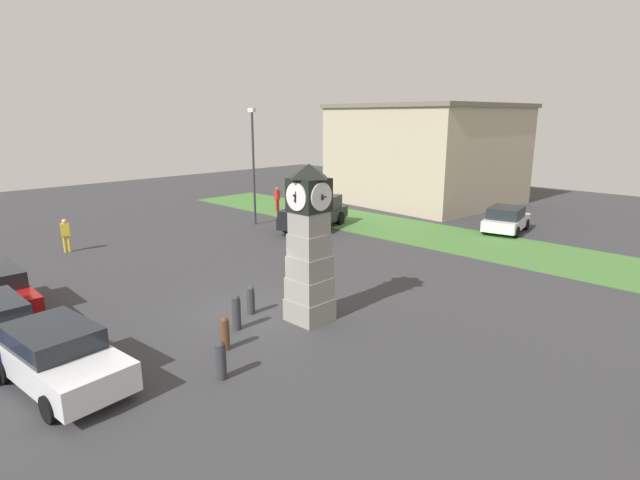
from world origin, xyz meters
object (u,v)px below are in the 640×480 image
at_px(bollard_end_row, 221,360).
at_px(street_lamp_near_road, 253,159).
at_px(clock_tower, 309,249).
at_px(pedestrian_near_bench, 66,233).
at_px(car_silver_hatch, 506,219).
at_px(pedestrian_crossing_lot, 277,198).
at_px(bollard_far_row, 225,333).
at_px(bollard_mid_row, 236,312).
at_px(pickup_truck, 315,213).
at_px(bollard_near_tower, 251,300).
at_px(car_by_building, 59,356).

distance_m(bollard_end_row, street_lamp_near_road, 19.12).
height_order(clock_tower, pedestrian_near_bench, clock_tower).
relative_size(car_silver_hatch, pedestrian_near_bench, 2.54).
bearing_deg(pedestrian_crossing_lot, clock_tower, -37.55).
distance_m(bollard_far_row, car_silver_hatch, 20.08).
xyz_separation_m(bollard_mid_row, bollard_far_row, (0.90, -1.06, -0.08)).
bearing_deg(clock_tower, bollard_far_row, -93.30).
bearing_deg(car_silver_hatch, clock_tower, -86.32).
bearing_deg(pickup_truck, pedestrian_near_bench, -111.76).
height_order(pedestrian_crossing_lot, street_lamp_near_road, street_lamp_near_road).
height_order(bollard_far_row, pedestrian_near_bench, pedestrian_near_bench).
bearing_deg(bollard_far_row, street_lamp_near_road, 138.92).
bearing_deg(car_silver_hatch, pickup_truck, -140.60).
bearing_deg(bollard_end_row, car_silver_hatch, 95.98).
bearing_deg(pedestrian_near_bench, bollard_near_tower, 6.56).
bearing_deg(bollard_far_row, bollard_mid_row, 130.34).
xyz_separation_m(bollard_near_tower, car_by_building, (0.32, -6.17, 0.27)).
distance_m(clock_tower, bollard_mid_row, 3.03).
bearing_deg(bollard_mid_row, street_lamp_near_road, 139.67).
distance_m(bollard_mid_row, bollard_end_row, 3.05).
relative_size(clock_tower, pickup_truck, 0.87).
relative_size(car_by_building, pedestrian_near_bench, 2.66).
bearing_deg(bollard_end_row, clock_tower, 104.88).
xyz_separation_m(car_by_building, street_lamp_near_road, (-11.63, 15.26, 3.23)).
distance_m(bollard_far_row, pedestrian_near_bench, 14.41).
xyz_separation_m(clock_tower, bollard_far_row, (-0.18, -3.20, -1.92)).
xyz_separation_m(clock_tower, pedestrian_near_bench, (-14.57, -2.50, -1.48)).
bearing_deg(clock_tower, pedestrian_crossing_lot, 142.45).
height_order(bollard_end_row, car_by_building, car_by_building).
bearing_deg(bollard_mid_row, car_by_building, -94.41).
bearing_deg(pedestrian_near_bench, bollard_far_row, -2.79).
relative_size(bollard_mid_row, pedestrian_near_bench, 0.69).
bearing_deg(bollard_near_tower, car_by_building, -87.04).
bearing_deg(street_lamp_near_road, bollard_far_row, -41.08).
bearing_deg(pedestrian_crossing_lot, pickup_truck, -18.96).
height_order(car_by_building, pedestrian_near_bench, pedestrian_near_bench).
height_order(car_by_building, pedestrian_crossing_lot, pedestrian_crossing_lot).
bearing_deg(clock_tower, pedestrian_near_bench, -170.27).
distance_m(bollard_near_tower, car_silver_hatch, 17.90).
distance_m(bollard_mid_row, bollard_far_row, 1.39).
bearing_deg(pedestrian_near_bench, clock_tower, 9.73).
xyz_separation_m(car_silver_hatch, pedestrian_near_bench, (-13.48, -19.35, 0.19)).
bearing_deg(pedestrian_crossing_lot, street_lamp_near_road, -59.28).
xyz_separation_m(clock_tower, bollard_mid_row, (-1.09, -2.14, -1.85)).
height_order(bollard_end_row, pedestrian_near_bench, pedestrian_near_bench).
height_order(clock_tower, bollard_mid_row, clock_tower).
distance_m(car_by_building, street_lamp_near_road, 19.46).
bearing_deg(street_lamp_near_road, bollard_near_tower, -38.80).
height_order(bollard_far_row, street_lamp_near_road, street_lamp_near_road).
height_order(bollard_far_row, bollard_end_row, bollard_end_row).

